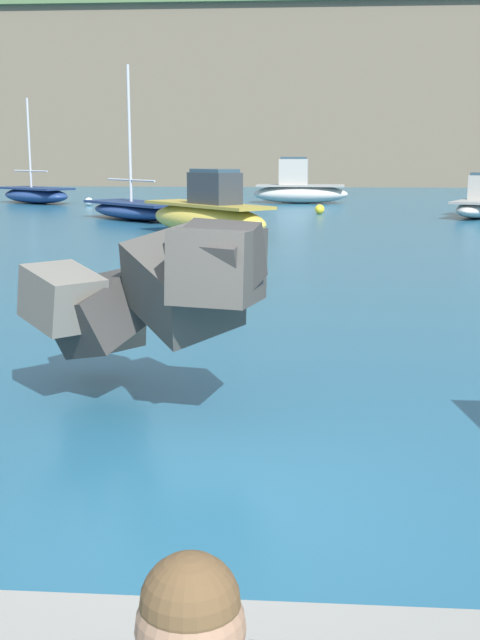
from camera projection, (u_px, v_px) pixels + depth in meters
name	position (u px, v px, depth m)	size (l,w,h in m)	color
ground_plane	(197.00, 505.00, 6.53)	(400.00, 400.00, 0.00)	#235B7A
breakwater_jetty	(366.00, 322.00, 7.81)	(32.92, 6.83, 2.62)	slate
boat_near_left	(36.00, 194.00, 45.42)	(5.28, 4.65, 5.66)	navy
boat_near_right	(299.00, 189.00, 45.42)	(5.30, 2.10, 2.53)	beige
boat_mid_left	(208.00, 214.00, 27.40)	(5.20, 5.54, 2.23)	#EAC64C
boat_far_left	(137.00, 210.00, 34.28)	(5.66, 5.71, 6.27)	navy
mooring_buoy_inner	(89.00, 202.00, 43.31)	(0.44, 0.44, 0.44)	silver
mooring_buoy_middle	(320.00, 209.00, 37.49)	(0.44, 0.44, 0.44)	yellow
station_building_annex	(414.00, 11.00, 88.32)	(6.84, 5.61, 4.17)	#B2ADA3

